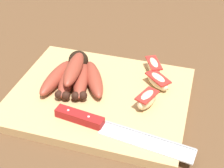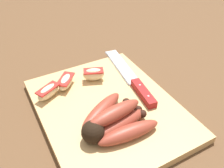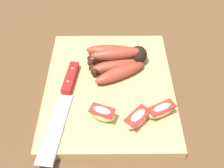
# 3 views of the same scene
# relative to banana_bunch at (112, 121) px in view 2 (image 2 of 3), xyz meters

# --- Properties ---
(ground_plane) EXTENTS (6.00, 6.00, 0.00)m
(ground_plane) POSITION_rel_banana_bunch_xyz_m (-0.05, 0.00, -0.04)
(ground_plane) COLOR brown
(cutting_board) EXTENTS (0.38, 0.30, 0.02)m
(cutting_board) POSITION_rel_banana_bunch_xyz_m (-0.06, 0.02, -0.03)
(cutting_board) COLOR tan
(cutting_board) RESTS_ON ground_plane
(banana_bunch) EXTENTS (0.15, 0.16, 0.05)m
(banana_bunch) POSITION_rel_banana_bunch_xyz_m (0.00, 0.00, 0.00)
(banana_bunch) COLOR black
(banana_bunch) RESTS_ON cutting_board
(chefs_knife) EXTENTS (0.28, 0.07, 0.02)m
(chefs_knife) POSITION_rel_banana_bunch_xyz_m (-0.10, 0.12, -0.01)
(chefs_knife) COLOR silver
(chefs_knife) RESTS_ON cutting_board
(apple_wedge_near) EXTENTS (0.05, 0.07, 0.03)m
(apple_wedge_near) POSITION_rel_banana_bunch_xyz_m (-0.16, -0.09, -0.00)
(apple_wedge_near) COLOR beige
(apple_wedge_near) RESTS_ON cutting_board
(apple_wedge_middle) EXTENTS (0.04, 0.06, 0.04)m
(apple_wedge_middle) POSITION_rel_banana_bunch_xyz_m (-0.17, 0.04, -0.00)
(apple_wedge_middle) COLOR beige
(apple_wedge_middle) RESTS_ON cutting_board
(apple_wedge_far) EXTENTS (0.07, 0.06, 0.03)m
(apple_wedge_far) POSITION_rel_banana_bunch_xyz_m (-0.18, -0.04, -0.00)
(apple_wedge_far) COLOR beige
(apple_wedge_far) RESTS_ON cutting_board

